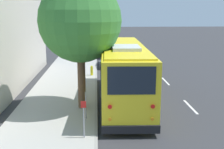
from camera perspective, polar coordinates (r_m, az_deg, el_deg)
ground_plane at (r=16.73m, az=3.23°, el=-6.02°), size 160.00×160.00×0.00m
sidewalk_slab at (r=16.77m, az=-11.00°, el=-5.92°), size 80.00×4.37×0.15m
curb_strip at (r=16.61m, az=-3.24°, el=-5.88°), size 80.00×0.14×0.15m
shuttle_bus at (r=16.79m, az=2.34°, el=0.90°), size 10.70×2.88×3.60m
parked_sedan_gray at (r=28.07m, az=-0.53°, el=3.01°), size 4.63×2.02×1.28m
parked_sedan_tan at (r=33.59m, az=-1.16°, el=4.67°), size 4.39×1.84×1.31m
parked_sedan_white at (r=40.99m, az=-1.64°, el=6.14°), size 4.78×2.06×1.28m
parked_sedan_black at (r=47.95m, az=-2.06°, el=7.11°), size 4.25×1.93×1.28m
parked_sedan_silver at (r=54.84m, az=-2.21°, el=7.83°), size 4.53×1.87×1.27m
street_tree at (r=15.07m, az=-6.50°, el=11.88°), size 4.36×4.36×7.57m
sign_post_near at (r=11.92m, az=-5.75°, el=-9.01°), size 0.06×0.22×1.61m
sign_post_far at (r=13.95m, az=-5.36°, el=-6.30°), size 0.06×0.06×1.39m
fire_hydrant at (r=23.34m, az=-4.15°, el=0.84°), size 0.22×0.22×0.81m
lane_stripe_mid at (r=16.87m, az=15.65°, el=-6.32°), size 2.40×0.14×0.01m
lane_stripe_ahead at (r=22.39m, az=10.81°, el=-1.33°), size 2.40×0.14×0.01m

